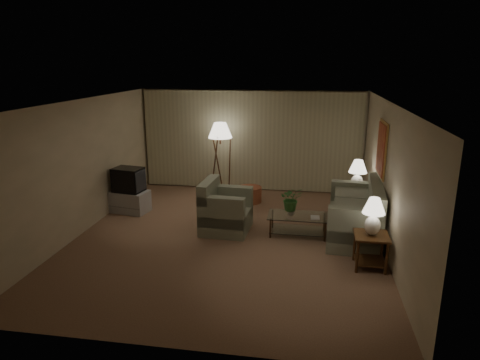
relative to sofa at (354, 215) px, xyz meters
name	(u,v)px	position (x,y,z in m)	size (l,w,h in m)	color
ground	(228,237)	(-2.50, -0.48, -0.44)	(7.00, 7.00, 0.00)	#966F52
room_shell	(241,139)	(-2.48, 1.03, 1.30)	(6.04, 7.02, 2.72)	beige
sofa	(354,215)	(0.00, 0.00, 0.00)	(2.15, 1.31, 0.89)	gray
armchair	(226,211)	(-2.60, -0.11, -0.02)	(1.11, 1.06, 0.84)	gray
side_table_near	(371,245)	(0.15, -1.35, -0.03)	(0.57, 0.57, 0.60)	#3C1E10
side_table_far	(356,199)	(0.15, 1.25, -0.05)	(0.46, 0.39, 0.60)	#3C1E10
table_lamp_near	(374,213)	(0.15, -1.35, 0.54)	(0.38, 0.38, 0.65)	white
table_lamp_far	(358,173)	(0.15, 1.25, 0.57)	(0.41, 0.41, 0.71)	white
coffee_table	(298,222)	(-1.11, -0.10, -0.16)	(1.21, 0.66, 0.41)	silver
tv_cabinet	(130,201)	(-5.05, 0.67, -0.19)	(0.93, 0.67, 0.50)	#9D9D9F
crt_tv	(128,180)	(-5.05, 0.67, 0.34)	(0.72, 0.57, 0.56)	black
floor_lamp	(220,157)	(-3.22, 2.37, 0.55)	(0.62, 0.62, 1.91)	#3C1E10
ottoman	(250,194)	(-2.36, 1.84, -0.25)	(0.58, 0.58, 0.39)	#9B5134
vase	(291,211)	(-1.26, -0.10, 0.05)	(0.15, 0.15, 0.16)	silver
flowers	(291,196)	(-1.26, -0.10, 0.37)	(0.44, 0.38, 0.49)	#3A7C37
book	(311,217)	(-0.86, -0.20, -0.02)	(0.18, 0.24, 0.02)	olive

